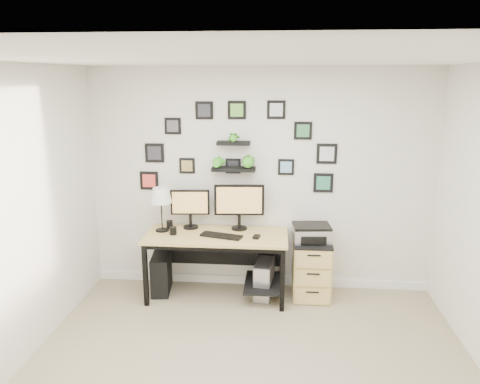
# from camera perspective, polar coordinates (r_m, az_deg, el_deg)

# --- Properties ---
(room) EXTENTS (4.00, 4.00, 4.00)m
(room) POSITION_cam_1_polar(r_m,az_deg,el_deg) (5.84, 2.32, -10.69)
(room) COLOR tan
(room) RESTS_ON ground
(desk) EXTENTS (1.60, 0.70, 0.75)m
(desk) POSITION_cam_1_polar(r_m,az_deg,el_deg) (5.37, -2.45, -6.33)
(desk) COLOR tan
(desk) RESTS_ON ground
(monitor_left) EXTENTS (0.45, 0.19, 0.46)m
(monitor_left) POSITION_cam_1_polar(r_m,az_deg,el_deg) (5.46, -6.10, -1.70)
(monitor_left) COLOR black
(monitor_left) RESTS_ON desk
(monitor_right) EXTENTS (0.57, 0.20, 0.53)m
(monitor_right) POSITION_cam_1_polar(r_m,az_deg,el_deg) (5.37, -0.10, -1.36)
(monitor_right) COLOR black
(monitor_right) RESTS_ON desk
(keyboard) EXTENTS (0.49, 0.27, 0.02)m
(keyboard) POSITION_cam_1_polar(r_m,az_deg,el_deg) (5.22, -2.28, -5.35)
(keyboard) COLOR black
(keyboard) RESTS_ON desk
(mouse) EXTENTS (0.09, 0.11, 0.03)m
(mouse) POSITION_cam_1_polar(r_m,az_deg,el_deg) (5.17, 2.02, -5.48)
(mouse) COLOR black
(mouse) RESTS_ON desk
(table_lamp) EXTENTS (0.25, 0.25, 0.51)m
(table_lamp) POSITION_cam_1_polar(r_m,az_deg,el_deg) (5.37, -9.62, -0.54)
(table_lamp) COLOR black
(table_lamp) RESTS_ON desk
(mug) EXTENTS (0.08, 0.08, 0.09)m
(mug) POSITION_cam_1_polar(r_m,az_deg,el_deg) (5.33, -8.16, -4.70)
(mug) COLOR black
(mug) RESTS_ON desk
(pen_cup) EXTENTS (0.07, 0.07, 0.09)m
(pen_cup) POSITION_cam_1_polar(r_m,az_deg,el_deg) (5.54, -8.57, -3.94)
(pen_cup) COLOR black
(pen_cup) RESTS_ON desk
(pc_tower_black) EXTENTS (0.25, 0.47, 0.45)m
(pc_tower_black) POSITION_cam_1_polar(r_m,az_deg,el_deg) (5.67, -9.56, -9.75)
(pc_tower_black) COLOR black
(pc_tower_black) RESTS_ON ground
(pc_tower_grey) EXTENTS (0.24, 0.44, 0.42)m
(pc_tower_grey) POSITION_cam_1_polar(r_m,az_deg,el_deg) (5.49, 2.95, -10.56)
(pc_tower_grey) COLOR gray
(pc_tower_grey) RESTS_ON ground
(file_cabinet) EXTENTS (0.43, 0.53, 0.67)m
(file_cabinet) POSITION_cam_1_polar(r_m,az_deg,el_deg) (5.50, 8.71, -9.23)
(file_cabinet) COLOR tan
(file_cabinet) RESTS_ON ground
(printer) EXTENTS (0.44, 0.37, 0.19)m
(printer) POSITION_cam_1_polar(r_m,az_deg,el_deg) (5.35, 8.70, -4.95)
(printer) COLOR silver
(printer) RESTS_ON file_cabinet
(wall_decor) EXTENTS (2.30, 0.18, 1.05)m
(wall_decor) POSITION_cam_1_polar(r_m,az_deg,el_deg) (5.35, -0.49, 5.04)
(wall_decor) COLOR black
(wall_decor) RESTS_ON ground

